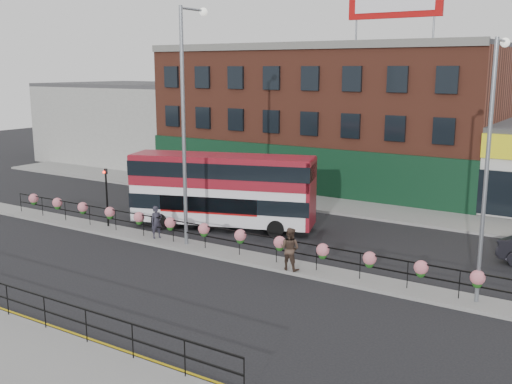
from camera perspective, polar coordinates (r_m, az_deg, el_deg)
The scene contains 15 objects.
ground at distance 28.62m, azimuth -3.25°, elevation -5.94°, with size 120.00×120.00×0.00m, color black.
north_pavement at distance 38.62m, azimuth 7.21°, elevation -1.23°, with size 60.00×4.00×0.15m, color gray.
median at distance 28.60m, azimuth -3.26°, elevation -5.80°, with size 60.00×1.60×0.15m, color gray.
yellow_line_inner at distance 22.02m, azimuth -18.52°, elevation -12.11°, with size 60.00×0.10×0.01m, color gold.
yellow_line_outer at distance 21.92m, azimuth -18.89°, elevation -12.25°, with size 60.00×0.10×0.01m, color gold.
brick_building at distance 46.69m, azimuth 7.15°, elevation 7.28°, with size 25.00×12.21×10.30m.
warehouse_west at distance 58.45m, azimuth -11.20°, elevation 6.58°, with size 15.50×12.00×7.30m.
median_railing at distance 28.32m, azimuth -3.28°, elevation -3.92°, with size 30.04×0.56×1.23m.
south_railing at distance 22.97m, azimuth -22.65°, elevation -8.85°, with size 20.04×0.05×1.12m.
double_decker_bus at distance 32.65m, azimuth -3.18°, elevation 0.80°, with size 10.29×5.41×4.06m.
pedestrian_a at distance 30.91m, azimuth -9.45°, elevation -2.85°, with size 0.62×0.72×1.66m, color #2A2936.
pedestrian_b at distance 25.80m, azimuth 3.24°, elevation -5.41°, with size 0.92×0.72×1.87m, color #453328.
lamp_column_west at distance 28.92m, azimuth -6.59°, elevation 8.10°, with size 0.41×1.99×11.37m.
lamp_column_east at distance 22.97m, azimuth 21.37°, elevation 3.82°, with size 0.34×1.68×9.60m.
traffic_light_median at distance 33.47m, azimuth -14.08°, elevation 0.68°, with size 0.15×0.28×3.65m.
Camera 1 is at (16.02, -22.07, 8.69)m, focal length 42.00 mm.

